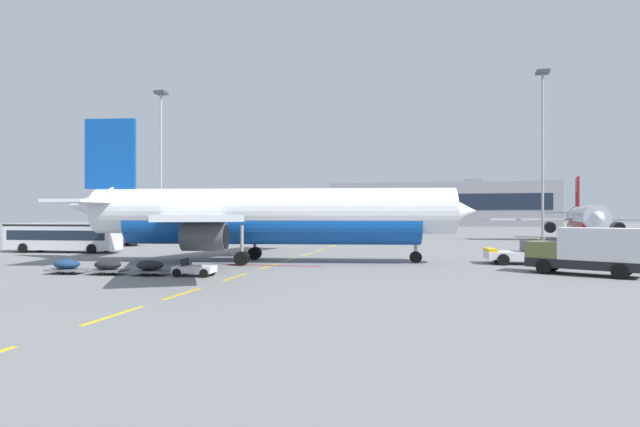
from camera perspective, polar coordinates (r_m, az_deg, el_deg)
ground at (r=57.06m, az=22.33°, el=-4.12°), size 400.00×400.00×0.00m
apron_paint_markings at (r=54.25m, az=-0.64°, el=-4.33°), size 8.00×93.47×0.01m
airliner_foreground at (r=42.87m, az=-6.14°, el=-0.19°), size 34.77×34.23×12.20m
pushback_tug at (r=44.53m, az=22.20°, el=-4.11°), size 6.20×3.55×2.08m
airliner_mid_left at (r=84.04m, az=27.57°, el=-0.55°), size 28.66×29.12×10.22m
apron_shuttle_bus at (r=60.13m, az=-26.80°, el=-2.24°), size 12.20×3.70×3.00m
catering_truck at (r=68.13m, az=-22.07°, el=-2.07°), size 6.22×6.98×3.14m
fuel_service_truck at (r=38.18m, az=27.80°, el=-3.67°), size 7.34×5.25×3.14m
baggage_train at (r=36.27m, az=-20.60°, el=-5.62°), size 11.68×2.40×1.14m
ground_crew_worker at (r=42.57m, az=25.81°, el=-4.24°), size 0.36×0.62×1.66m
apron_light_mast_near at (r=90.51m, az=-17.38°, el=7.16°), size 1.80×1.80×24.74m
apron_light_mast_far at (r=83.81m, az=23.67°, el=8.04°), size 1.80×1.80×25.53m
terminal_satellite at (r=184.25m, az=13.31°, el=0.97°), size 74.46×26.86×16.10m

